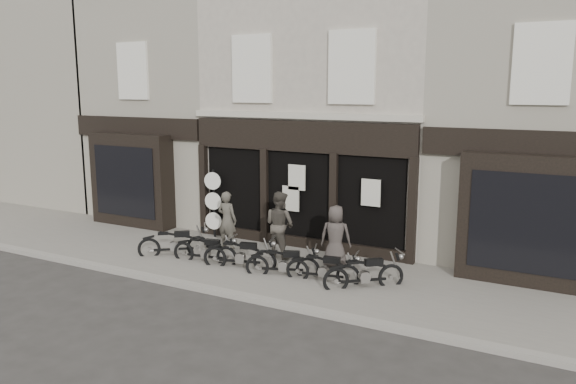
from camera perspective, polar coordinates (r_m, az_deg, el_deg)
The scene contains 17 objects.
ground_plane at distance 14.67m, azimuth -4.21°, elevation -8.78°, with size 90.00×90.00×0.00m, color #2D2B28.
pavement at distance 15.38m, azimuth -2.40°, elevation -7.60°, with size 30.00×4.20×0.12m, color slate.
kerb at distance 13.68m, azimuth -7.06°, elevation -10.01°, with size 30.00×0.25×0.13m, color gray.
central_building at distance 19.14m, azimuth 5.29°, elevation 8.22°, with size 7.30×6.22×8.34m.
neighbour_left at distance 22.35m, azimuth -10.09°, elevation 8.34°, with size 5.60×6.73×8.34m.
neighbour_right at distance 17.61m, azimuth 24.74°, elevation 6.97°, with size 5.60×6.73×8.34m.
filler_left at distance 28.19m, azimuth -23.24°, elevation 8.21°, with size 11.00×6.00×8.20m, color gray.
motorcycle_0 at distance 16.50m, azimuth -11.45°, elevation -5.35°, with size 1.72×1.44×0.97m.
motorcycle_1 at distance 15.72m, azimuth -8.35°, elevation -6.12°, with size 1.93×0.60×0.93m.
motorcycle_2 at distance 15.13m, azimuth -4.84°, elevation -6.64°, with size 1.99×0.83×0.98m.
motorcycle_3 at distance 14.49m, azimuth -0.48°, elevation -7.48°, with size 1.82×0.94×0.92m.
motorcycle_4 at distance 14.10m, azimuth 3.63°, elevation -8.03°, with size 1.90×0.60×0.91m.
motorcycle_5 at distance 13.77m, azimuth 7.80°, elevation -8.46°, with size 1.70×1.49×0.98m.
man_left at distance 16.76m, azimuth -6.20°, elevation -2.84°, with size 0.63×0.41×1.73m, color #4A463D.
man_centre at distance 15.79m, azimuth -0.86°, elevation -3.31°, with size 0.92×0.72×1.89m, color #423D35.
man_right at distance 14.98m, azimuth 4.86°, elevation -4.53°, with size 0.82×0.54×1.69m, color #3E3734.
advert_sign_post at distance 18.04m, azimuth -7.56°, elevation -1.46°, with size 0.56×0.36×2.30m.
Camera 1 is at (7.46, -11.66, 4.86)m, focal length 35.00 mm.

